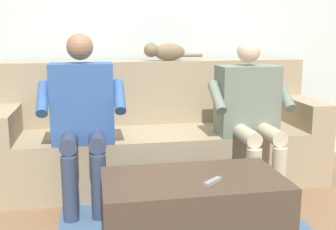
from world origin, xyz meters
TOP-DOWN VIEW (x-y plane):
  - ground_plane at (0.00, 0.60)m, footprint 8.00×8.00m
  - back_wall at (0.00, -0.58)m, footprint 5.23×0.06m
  - couch at (0.00, -0.14)m, footprint 2.54×0.73m
  - coffee_table at (0.00, 0.93)m, footprint 1.00×0.55m
  - person_left_seated at (-0.60, 0.22)m, footprint 0.59×0.58m
  - person_right_seated at (0.60, 0.23)m, footprint 0.57×0.49m
  - cat_on_backrest at (-0.07, -0.37)m, footprint 0.49×0.12m
  - remote_gray at (-0.08, 1.04)m, footprint 0.12×0.11m

SIDE VIEW (x-z plane):
  - ground_plane at x=0.00m, z-range 0.00..0.00m
  - coffee_table at x=0.00m, z-range 0.00..0.40m
  - couch at x=0.00m, z-range -0.15..0.80m
  - remote_gray at x=-0.08m, z-range 0.40..0.42m
  - person_left_seated at x=-0.60m, z-range 0.07..1.20m
  - person_right_seated at x=0.60m, z-range 0.07..1.24m
  - cat_on_backrest at x=-0.07m, z-range 0.94..1.10m
  - back_wall at x=0.00m, z-range 0.00..2.57m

